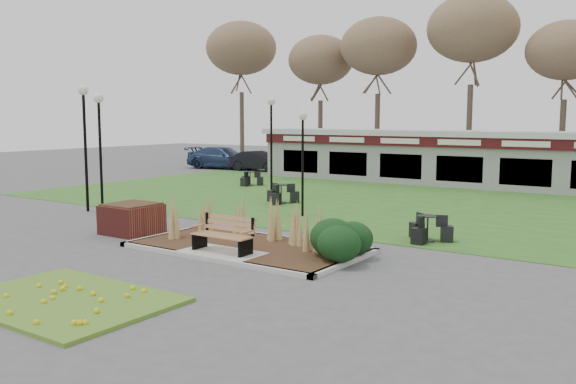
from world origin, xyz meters
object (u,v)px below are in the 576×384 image
Objects in this scene: lamp_post_near_left at (84,120)px; car_black at (259,161)px; car_silver at (226,153)px; lamp_post_mid_right at (303,140)px; car_blue at (223,158)px; lamp_post_mid_left at (99,126)px; bistro_set_a at (250,181)px; bistro_set_b at (281,197)px; lamp_post_far_left at (271,124)px; food_pavilion at (469,158)px; bistro_set_c at (427,233)px; brick_planter at (132,218)px; park_bench at (224,234)px.

car_black is at bearing 106.49° from lamp_post_near_left.
car_silver is at bearing 47.90° from car_black.
car_blue is (-15.95, 14.25, -2.02)m from lamp_post_mid_right.
lamp_post_mid_left reaches higher than bistro_set_a.
lamp_post_near_left is 8.39m from bistro_set_b.
lamp_post_far_left is at bearing 76.35° from lamp_post_mid_left.
bistro_set_b is 0.38× the size of car_silver.
car_blue reaches higher than bistro_set_a.
car_black is (7.91, -6.00, 0.03)m from car_silver.
food_pavilion is at bearing 82.26° from lamp_post_mid_right.
bistro_set_c is at bearing -31.58° from lamp_post_far_left.
car_blue is at bearing 143.24° from bistro_set_c.
bistro_set_c is (12.09, 1.91, -3.01)m from lamp_post_mid_left.
lamp_post_near_left is at bearing -171.67° from bistro_set_c.
lamp_post_mid_right is at bearing 65.62° from brick_planter.
bistro_set_c is (3.68, 4.75, -0.32)m from park_bench.
lamp_post_mid_left reaches higher than food_pavilion.
lamp_post_mid_left is 8.37m from lamp_post_far_left.
brick_planter is 5.32m from lamp_post_mid_left.
bistro_set_a is at bearing 96.30° from lamp_post_mid_left.
bistro_set_c is at bearing -17.70° from lamp_post_mid_right.
lamp_post_far_left is (-2.04, 10.22, 2.82)m from brick_planter.
lamp_post_near_left is at bearing 156.77° from brick_planter.
bistro_set_b is at bearing 153.10° from bistro_set_c.
lamp_post_mid_left is 0.86× the size of car_blue.
car_black is at bearing 124.24° from bistro_set_a.
car_silver is (-16.06, 15.78, -2.65)m from lamp_post_far_left.
food_pavilion is 17.15× the size of bistro_set_b.
bistro_set_b is at bearing 137.88° from lamp_post_mid_right.
food_pavilion is 6.54× the size of car_silver.
lamp_post_mid_left is 3.17× the size of bistro_set_c.
bistro_set_a is at bearing -142.22° from car_blue.
car_black is (-14.59, 20.75, 0.08)m from park_bench.
lamp_post_far_left is at bearing -126.35° from food_pavilion.
food_pavilion is 5.44× the size of lamp_post_far_left.
brick_planter is at bearing -23.23° from lamp_post_near_left.
lamp_post_near_left reaches higher than bistro_set_a.
bistro_set_a is at bearing 146.95° from bistro_set_c.
car_blue is (-13.35, 11.90, 0.48)m from bistro_set_b.
lamp_post_mid_left is 11.02m from bistro_set_a.
car_black is (-10.19, 20.00, 0.20)m from brick_planter.
bistro_set_b is 0.27× the size of car_blue.
food_pavilion reaches higher than car_black.
bistro_set_b is (-4.39, -10.87, -1.19)m from food_pavilion.
brick_planter is at bearing -67.71° from bistro_set_a.
brick_planter is at bearing -27.51° from lamp_post_mid_left.
car_black reaches higher than bistro_set_b.
park_bench is 9.88m from bistro_set_b.
food_pavilion is at bearing 61.14° from lamp_post_near_left.
park_bench is at bearing -127.76° from bistro_set_c.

